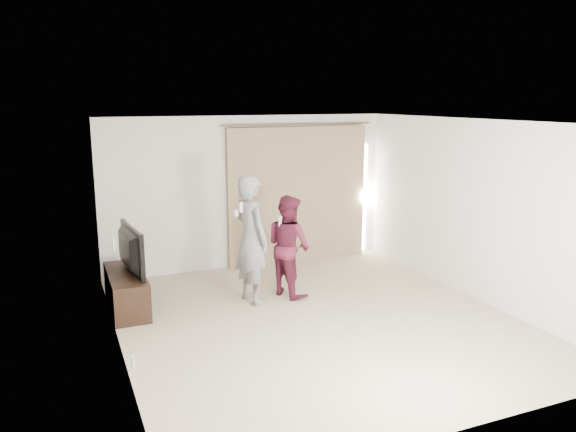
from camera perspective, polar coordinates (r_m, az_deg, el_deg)
The scene contains 10 objects.
floor at distance 7.55m, azimuth 3.03°, elevation -10.55°, with size 5.50×5.50×0.00m, color #C2B491.
wall_back at distance 9.66m, azimuth -4.01°, elevation 2.43°, with size 5.00×0.04×2.60m, color silver.
wall_left at distance 6.49m, azimuth -17.14°, elevation -2.75°, with size 0.04×5.50×2.60m.
ceiling at distance 6.99m, azimuth 3.27°, elevation 9.56°, with size 5.00×5.50×0.01m, color silver.
curtain at distance 9.94m, azimuth 1.12°, elevation 2.17°, with size 2.80×0.11×2.46m.
tv_console at distance 8.16m, azimuth -16.09°, elevation -7.33°, with size 0.47×1.36×0.52m, color black.
tv at distance 7.99m, azimuth -16.33°, elevation -3.35°, with size 1.13×0.15×0.65m, color black.
scratching_post at distance 8.98m, azimuth -15.68°, elevation -5.92°, with size 0.38×0.38×0.51m.
person_man at distance 7.97m, azimuth -3.73°, elevation -2.35°, with size 0.58×0.76×1.85m.
person_woman at distance 8.28m, azimuth 0.06°, elevation -3.01°, with size 0.77×0.87×1.51m.
Camera 1 is at (-3.07, -6.27, 2.88)m, focal length 35.00 mm.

